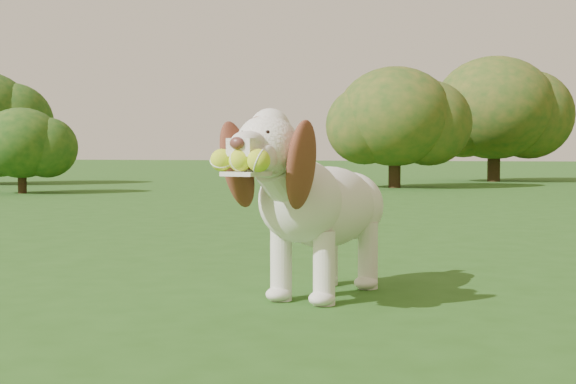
# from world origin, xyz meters

# --- Properties ---
(ground) EXTENTS (80.00, 80.00, 0.00)m
(ground) POSITION_xyz_m (0.00, 0.00, 0.00)
(ground) COLOR #244F16
(ground) RESTS_ON ground
(dog) EXTENTS (0.54, 1.09, 0.72)m
(dog) POSITION_xyz_m (0.11, 0.16, 0.38)
(dog) COLOR white
(dog) RESTS_ON ground
(shrub_a) EXTENTS (1.09, 1.09, 1.13)m
(shrub_a) POSITION_xyz_m (-5.39, 6.39, 0.66)
(shrub_a) COLOR #382314
(shrub_a) RESTS_ON ground
(shrub_b) EXTENTS (1.77, 1.77, 1.83)m
(shrub_b) POSITION_xyz_m (-0.88, 9.29, 1.08)
(shrub_b) COLOR #382314
(shrub_b) RESTS_ON ground
(shrub_i) EXTENTS (2.19, 2.19, 2.27)m
(shrub_i) POSITION_xyz_m (0.52, 12.18, 1.33)
(shrub_i) COLOR #382314
(shrub_i) RESTS_ON ground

